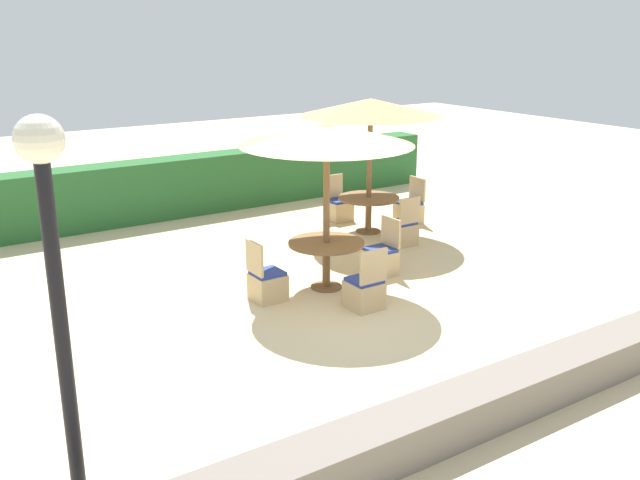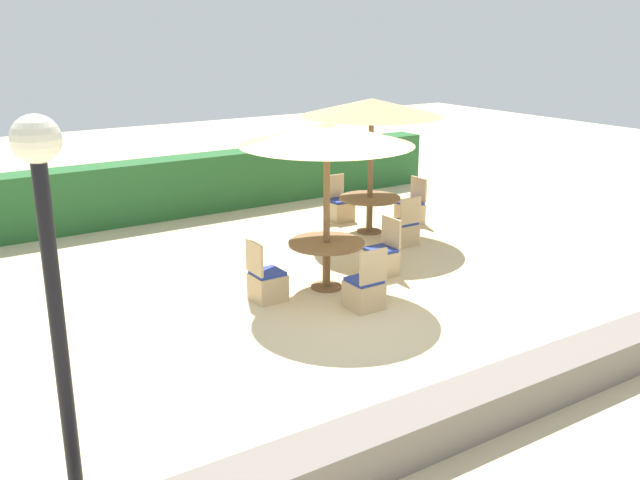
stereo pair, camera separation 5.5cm
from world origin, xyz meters
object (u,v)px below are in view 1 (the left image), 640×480
at_px(parasol_center, 327,135).
at_px(round_table_center, 326,251).
at_px(patio_chair_back_right_east, 409,211).
at_px(patio_chair_center_east, 381,259).
at_px(patio_chair_back_right_south, 402,231).
at_px(patio_chair_center_south, 365,291).
at_px(parasol_back_right, 371,108).
at_px(lamp_post, 51,246).
at_px(patio_chair_back_right_north, 338,208).
at_px(round_table_back_right, 369,203).
at_px(patio_chair_center_west, 267,283).

xyz_separation_m(parasol_center, round_table_center, (0.00, 0.00, -1.77)).
distance_m(patio_chair_back_right_east, patio_chair_center_east, 3.22).
relative_size(patio_chair_back_right_east, parasol_center, 0.36).
bearing_deg(patio_chair_back_right_south, patio_chair_center_south, -139.40).
height_order(parasol_back_right, patio_chair_back_right_east, parasol_back_right).
bearing_deg(patio_chair_back_right_south, parasol_back_right, 90.78).
xyz_separation_m(lamp_post, patio_chair_back_right_south, (7.10, 4.37, -2.09)).
bearing_deg(round_table_center, lamp_post, -144.97).
bearing_deg(parasol_center, lamp_post, -144.97).
height_order(parasol_center, patio_chair_center_south, parasol_center).
bearing_deg(parasol_center, patio_chair_back_right_east, 31.56).
bearing_deg(parasol_center, patio_chair_center_south, -90.56).
relative_size(lamp_post, patio_chair_back_right_south, 3.57).
height_order(patio_chair_back_right_north, patio_chair_center_east, same).
bearing_deg(parasol_back_right, round_table_center, -139.00).
relative_size(round_table_back_right, round_table_center, 1.02).
distance_m(lamp_post, parasol_back_right, 8.89).
distance_m(patio_chair_back_right_north, patio_chair_center_west, 4.61).
bearing_deg(round_table_center, patio_chair_back_right_north, 52.35).
distance_m(round_table_center, patio_chair_center_west, 1.08).
distance_m(parasol_back_right, patio_chair_center_west, 4.53).
bearing_deg(patio_chair_center_south, parasol_center, 89.44).
distance_m(parasol_back_right, patio_chair_center_east, 3.27).
height_order(parasol_center, round_table_center, parasol_center).
height_order(patio_chair_back_right_south, patio_chair_center_west, same).
bearing_deg(round_table_back_right, patio_chair_back_right_east, 3.10).
height_order(round_table_back_right, patio_chair_back_right_south, patio_chair_back_right_south).
xyz_separation_m(patio_chair_back_right_south, round_table_center, (-2.42, -1.09, 0.34)).
bearing_deg(round_table_center, round_table_back_right, 41.00).
relative_size(patio_chair_back_right_east, patio_chair_center_west, 1.00).
bearing_deg(round_table_back_right, patio_chair_center_east, -122.54).
xyz_separation_m(lamp_post, patio_chair_center_south, (4.67, 2.28, -2.09)).
height_order(patio_chair_back_right_south, parasol_center, parasol_center).
relative_size(patio_chair_back_right_east, patio_chair_center_south, 1.00).
distance_m(patio_chair_back_right_east, patio_chair_center_west, 4.99).
height_order(parasol_back_right, patio_chair_back_right_north, parasol_back_right).
xyz_separation_m(parasol_center, patio_chair_center_west, (-1.02, 0.06, -2.11)).
bearing_deg(patio_chair_back_right_south, round_table_center, -155.82).
xyz_separation_m(patio_chair_back_right_south, patio_chair_center_west, (-3.44, -1.03, 0.00)).
bearing_deg(patio_chair_center_east, parasol_center, 91.14).
xyz_separation_m(patio_chair_back_right_north, parasol_center, (-2.42, -3.13, 2.11)).
relative_size(parasol_back_right, patio_chair_center_east, 2.86).
bearing_deg(parasol_back_right, patio_chair_center_south, -128.04).
relative_size(patio_chair_back_right_north, patio_chair_center_east, 1.00).
relative_size(patio_chair_back_right_east, patio_chair_back_right_south, 1.00).
distance_m(patio_chair_back_right_north, round_table_center, 3.97).
bearing_deg(patio_chair_center_west, lamp_post, -47.65).
bearing_deg(parasol_center, patio_chair_back_right_south, 24.18).
xyz_separation_m(lamp_post, round_table_center, (4.68, 3.28, -1.75)).
xyz_separation_m(round_table_center, patio_chair_center_south, (-0.01, -1.00, -0.34)).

